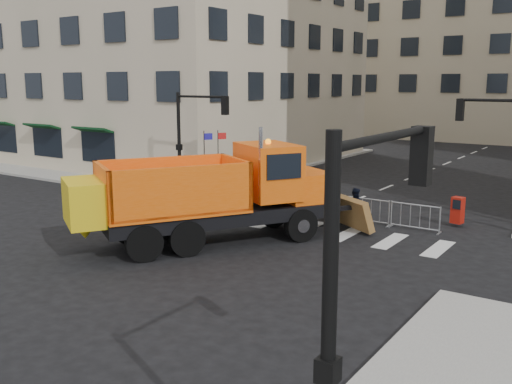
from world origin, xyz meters
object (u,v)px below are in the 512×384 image
Objects in this scene: cop_c at (313,201)px; cop_b at (355,207)px; plow_truck at (208,192)px; worker at (231,180)px; newspaper_box at (458,210)px; cop_a at (331,204)px.

cop_b is at bearing 162.68° from cop_c.
plow_truck is 7.36m from worker.
worker reaches higher than cop_b.
cop_c is 5.83m from worker.
plow_truck is 5.67× the size of worker.
cop_a is at bearing -143.13° from newspaper_box.
cop_c is 1.86× the size of newspaper_box.
worker is (-7.04, 0.77, 0.33)m from cop_b.
cop_a is 0.94m from cop_c.
plow_truck reaches higher than cop_a.
cop_b is (1.07, 0.12, -0.02)m from cop_a.
cop_a is 5.22m from newspaper_box.
cop_b is at bearing 0.34° from plow_truck.
plow_truck is 6.59m from cop_b.
cop_a is 6.04m from worker.
plow_truck is 6.00m from cop_a.
plow_truck is 5.06m from cop_c.
worker is (-5.97, 0.89, 0.32)m from cop_a.
cop_b is at bearing -21.64° from worker.
worker is at bearing -161.60° from newspaper_box.
plow_truck is at bearing -121.19° from newspaper_box.
cop_c is (1.88, 4.60, -0.91)m from plow_truck.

